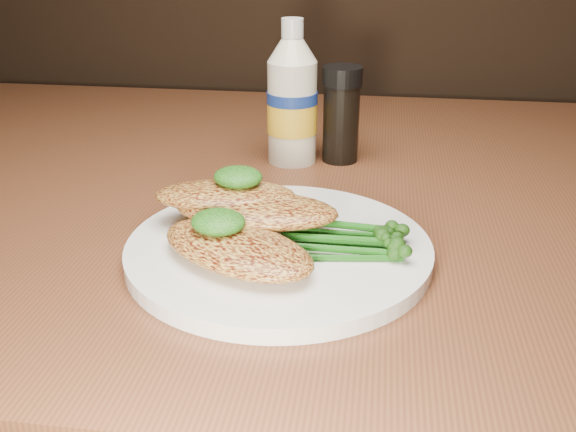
# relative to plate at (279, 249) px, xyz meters

# --- Properties ---
(plate) EXTENTS (0.26, 0.26, 0.01)m
(plate) POSITION_rel_plate_xyz_m (0.00, 0.00, 0.00)
(plate) COLOR white
(plate) RESTS_ON dining_table
(chicken_front) EXTENTS (0.16, 0.14, 0.02)m
(chicken_front) POSITION_rel_plate_xyz_m (-0.03, -0.04, 0.02)
(chicken_front) COLOR gold
(chicken_front) RESTS_ON plate
(chicken_mid) EXTENTS (0.15, 0.08, 0.02)m
(chicken_mid) POSITION_rel_plate_xyz_m (-0.02, 0.02, 0.03)
(chicken_mid) COLOR gold
(chicken_mid) RESTS_ON plate
(chicken_back) EXTENTS (0.13, 0.08, 0.02)m
(chicken_back) POSITION_rel_plate_xyz_m (-0.05, 0.03, 0.03)
(chicken_back) COLOR gold
(chicken_back) RESTS_ON plate
(pesto_front) EXTENTS (0.06, 0.06, 0.02)m
(pesto_front) POSITION_rel_plate_xyz_m (-0.05, -0.03, 0.04)
(pesto_front) COLOR #08360A
(pesto_front) RESTS_ON chicken_front
(pesto_back) EXTENTS (0.05, 0.05, 0.02)m
(pesto_back) POSITION_rel_plate_xyz_m (-0.04, 0.04, 0.05)
(pesto_back) COLOR #08360A
(pesto_back) RESTS_ON chicken_back
(broccolini_bundle) EXTENTS (0.14, 0.12, 0.02)m
(broccolini_bundle) POSITION_rel_plate_xyz_m (0.05, -0.00, 0.02)
(broccolini_bundle) COLOR #195913
(broccolini_bundle) RESTS_ON plate
(mayo_bottle) EXTENTS (0.07, 0.07, 0.17)m
(mayo_bottle) POSITION_rel_plate_xyz_m (-0.02, 0.24, 0.08)
(mayo_bottle) COLOR beige
(mayo_bottle) RESTS_ON dining_table
(pepper_grinder) EXTENTS (0.05, 0.05, 0.11)m
(pepper_grinder) POSITION_rel_plate_xyz_m (0.03, 0.25, 0.05)
(pepper_grinder) COLOR black
(pepper_grinder) RESTS_ON dining_table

